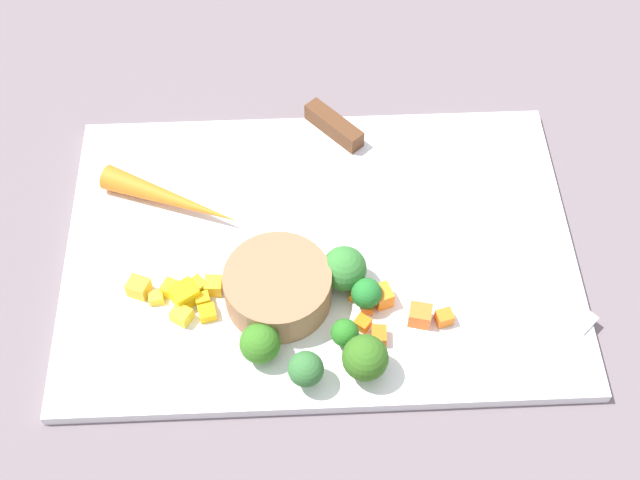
# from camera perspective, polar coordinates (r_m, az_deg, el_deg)

# --- Properties ---
(ground_plane) EXTENTS (4.00, 4.00, 0.00)m
(ground_plane) POSITION_cam_1_polar(r_m,az_deg,el_deg) (0.84, 0.00, -0.86)
(ground_plane) COLOR slate
(cutting_board) EXTENTS (0.49, 0.34, 0.01)m
(cutting_board) POSITION_cam_1_polar(r_m,az_deg,el_deg) (0.83, 0.00, -0.63)
(cutting_board) COLOR white
(cutting_board) RESTS_ON ground_plane
(prep_bowl) EXTENTS (0.10, 0.10, 0.04)m
(prep_bowl) POSITION_cam_1_polar(r_m,az_deg,el_deg) (0.78, -2.83, -3.15)
(prep_bowl) COLOR #9A6C48
(prep_bowl) RESTS_ON cutting_board
(chef_knife) EXTENTS (0.26, 0.29, 0.02)m
(chef_knife) POSITION_cam_1_polar(r_m,az_deg,el_deg) (0.88, 4.74, 4.64)
(chef_knife) COLOR silver
(chef_knife) RESTS_ON cutting_board
(whole_carrot) EXTENTS (0.15, 0.09, 0.03)m
(whole_carrot) POSITION_cam_1_polar(r_m,az_deg,el_deg) (0.86, -9.87, 2.72)
(whole_carrot) COLOR orange
(whole_carrot) RESTS_ON cutting_board
(carrot_dice_0) EXTENTS (0.02, 0.02, 0.02)m
(carrot_dice_0) POSITION_cam_1_polar(r_m,az_deg,el_deg) (0.78, 6.69, -5.02)
(carrot_dice_0) COLOR orange
(carrot_dice_0) RESTS_ON cutting_board
(carrot_dice_1) EXTENTS (0.01, 0.02, 0.01)m
(carrot_dice_1) POSITION_cam_1_polar(r_m,az_deg,el_deg) (0.77, 3.95, -6.38)
(carrot_dice_1) COLOR orange
(carrot_dice_1) RESTS_ON cutting_board
(carrot_dice_2) EXTENTS (0.01, 0.01, 0.01)m
(carrot_dice_2) POSITION_cam_1_polar(r_m,az_deg,el_deg) (0.80, 2.33, -3.65)
(carrot_dice_2) COLOR orange
(carrot_dice_2) RESTS_ON cutting_board
(carrot_dice_3) EXTENTS (0.02, 0.02, 0.02)m
(carrot_dice_3) POSITION_cam_1_polar(r_m,az_deg,el_deg) (0.79, 4.20, -3.74)
(carrot_dice_3) COLOR orange
(carrot_dice_3) RESTS_ON cutting_board
(carrot_dice_4) EXTENTS (0.01, 0.01, 0.01)m
(carrot_dice_4) POSITION_cam_1_polar(r_m,az_deg,el_deg) (0.80, 2.53, -2.81)
(carrot_dice_4) COLOR orange
(carrot_dice_4) RESTS_ON cutting_board
(carrot_dice_5) EXTENTS (0.01, 0.01, 0.01)m
(carrot_dice_5) POSITION_cam_1_polar(r_m,az_deg,el_deg) (0.79, 3.20, -4.54)
(carrot_dice_5) COLOR orange
(carrot_dice_5) RESTS_ON cutting_board
(carrot_dice_6) EXTENTS (0.02, 0.02, 0.01)m
(carrot_dice_6) POSITION_cam_1_polar(r_m,az_deg,el_deg) (0.78, 2.85, -5.57)
(carrot_dice_6) COLOR orange
(carrot_dice_6) RESTS_ON cutting_board
(carrot_dice_7) EXTENTS (0.02, 0.02, 0.01)m
(carrot_dice_7) POSITION_cam_1_polar(r_m,az_deg,el_deg) (0.79, 8.29, -5.15)
(carrot_dice_7) COLOR orange
(carrot_dice_7) RESTS_ON cutting_board
(pepper_dice_0) EXTENTS (0.02, 0.02, 0.01)m
(pepper_dice_0) POSITION_cam_1_polar(r_m,az_deg,el_deg) (0.79, -7.54, -4.84)
(pepper_dice_0) COLOR yellow
(pepper_dice_0) RESTS_ON cutting_board
(pepper_dice_1) EXTENTS (0.02, 0.01, 0.01)m
(pepper_dice_1) POSITION_cam_1_polar(r_m,az_deg,el_deg) (0.81, -10.89, -3.82)
(pepper_dice_1) COLOR yellow
(pepper_dice_1) RESTS_ON cutting_board
(pepper_dice_2) EXTENTS (0.03, 0.03, 0.02)m
(pepper_dice_2) POSITION_cam_1_polar(r_m,az_deg,el_deg) (0.80, -9.02, -3.63)
(pepper_dice_2) COLOR yellow
(pepper_dice_2) RESTS_ON cutting_board
(pepper_dice_3) EXTENTS (0.02, 0.02, 0.01)m
(pepper_dice_3) POSITION_cam_1_polar(r_m,az_deg,el_deg) (0.79, -9.22, -4.98)
(pepper_dice_3) COLOR yellow
(pepper_dice_3) RESTS_ON cutting_board
(pepper_dice_4) EXTENTS (0.02, 0.01, 0.01)m
(pepper_dice_4) POSITION_cam_1_polar(r_m,az_deg,el_deg) (0.80, -7.84, -3.98)
(pepper_dice_4) COLOR yellow
(pepper_dice_4) RESTS_ON cutting_board
(pepper_dice_5) EXTENTS (0.02, 0.02, 0.02)m
(pepper_dice_5) POSITION_cam_1_polar(r_m,az_deg,el_deg) (0.81, -12.00, -3.11)
(pepper_dice_5) COLOR yellow
(pepper_dice_5) RESTS_ON cutting_board
(pepper_dice_6) EXTENTS (0.02, 0.02, 0.01)m
(pepper_dice_6) POSITION_cam_1_polar(r_m,az_deg,el_deg) (0.81, -9.92, -3.24)
(pepper_dice_6) COLOR yellow
(pepper_dice_6) RESTS_ON cutting_board
(pepper_dice_7) EXTENTS (0.02, 0.02, 0.01)m
(pepper_dice_7) POSITION_cam_1_polar(r_m,az_deg,el_deg) (0.80, -7.11, -3.04)
(pepper_dice_7) COLOR yellow
(pepper_dice_7) RESTS_ON cutting_board
(pepper_dice_8) EXTENTS (0.02, 0.02, 0.02)m
(pepper_dice_8) POSITION_cam_1_polar(r_m,az_deg,el_deg) (0.80, -8.24, -3.14)
(pepper_dice_8) COLOR yellow
(pepper_dice_8) RESTS_ON cutting_board
(broccoli_floret_0) EXTENTS (0.03, 0.03, 0.03)m
(broccoli_floret_0) POSITION_cam_1_polar(r_m,az_deg,el_deg) (0.78, 3.11, -3.59)
(broccoli_floret_0) COLOR #81B35E
(broccoli_floret_0) RESTS_ON cutting_board
(broccoli_floret_1) EXTENTS (0.04, 0.04, 0.04)m
(broccoli_floret_1) POSITION_cam_1_polar(r_m,az_deg,el_deg) (0.75, -4.03, -6.91)
(broccoli_floret_1) COLOR #8CB05F
(broccoli_floret_1) RESTS_ON cutting_board
(broccoli_floret_2) EXTENTS (0.03, 0.03, 0.03)m
(broccoli_floret_2) POSITION_cam_1_polar(r_m,az_deg,el_deg) (0.76, 1.66, -6.22)
(broccoli_floret_2) COLOR #87BD62
(broccoli_floret_2) RESTS_ON cutting_board
(broccoli_floret_3) EXTENTS (0.03, 0.03, 0.04)m
(broccoli_floret_3) POSITION_cam_1_polar(r_m,az_deg,el_deg) (0.74, -0.95, -8.64)
(broccoli_floret_3) COLOR #7FB566
(broccoli_floret_3) RESTS_ON cutting_board
(broccoli_floret_4) EXTENTS (0.04, 0.04, 0.05)m
(broccoli_floret_4) POSITION_cam_1_polar(r_m,az_deg,el_deg) (0.74, 3.03, -7.88)
(broccoli_floret_4) COLOR #92AD5B
(broccoli_floret_4) RESTS_ON cutting_board
(broccoli_floret_5) EXTENTS (0.04, 0.04, 0.05)m
(broccoli_floret_5) POSITION_cam_1_polar(r_m,az_deg,el_deg) (0.79, 1.62, -1.94)
(broccoli_floret_5) COLOR #8EB26A
(broccoli_floret_5) RESTS_ON cutting_board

